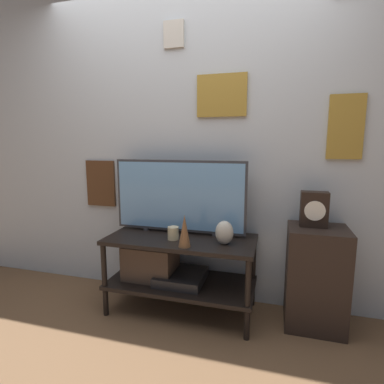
# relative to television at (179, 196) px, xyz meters

# --- Properties ---
(ground_plane) EXTENTS (12.00, 12.00, 0.00)m
(ground_plane) POSITION_rel_television_xyz_m (0.05, -0.41, -0.89)
(ground_plane) COLOR brown
(wall_back) EXTENTS (6.40, 0.08, 2.70)m
(wall_back) POSITION_rel_television_xyz_m (0.05, 0.19, 0.46)
(wall_back) COLOR #B2BCC6
(wall_back) RESTS_ON ground_plane
(media_console) EXTENTS (1.13, 0.52, 0.59)m
(media_console) POSITION_rel_television_xyz_m (-0.05, -0.11, -0.52)
(media_console) COLOR black
(media_console) RESTS_ON ground_plane
(television) EXTENTS (1.06, 0.05, 0.58)m
(television) POSITION_rel_television_xyz_m (0.00, 0.00, 0.00)
(television) COLOR #333338
(television) RESTS_ON media_console
(vase_urn_stoneware) EXTENTS (0.13, 0.10, 0.17)m
(vase_urn_stoneware) POSITION_rel_television_xyz_m (0.39, -0.17, -0.22)
(vase_urn_stoneware) COLOR beige
(vase_urn_stoneware) RESTS_ON media_console
(vase_slim_bronze) EXTENTS (0.09, 0.09, 0.23)m
(vase_slim_bronze) POSITION_rel_television_xyz_m (0.14, -0.30, -0.19)
(vase_slim_bronze) COLOR brown
(vase_slim_bronze) RESTS_ON media_console
(candle_jar) EXTENTS (0.08, 0.08, 0.10)m
(candle_jar) POSITION_rel_television_xyz_m (0.01, -0.17, -0.25)
(candle_jar) COLOR beige
(candle_jar) RESTS_ON media_console
(side_table) EXTENTS (0.40, 0.36, 0.73)m
(side_table) POSITION_rel_television_xyz_m (1.03, -0.04, -0.53)
(side_table) COLOR black
(side_table) RESTS_ON ground_plane
(mantel_clock) EXTENTS (0.18, 0.11, 0.25)m
(mantel_clock) POSITION_rel_television_xyz_m (0.99, -0.01, -0.04)
(mantel_clock) COLOR black
(mantel_clock) RESTS_ON side_table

